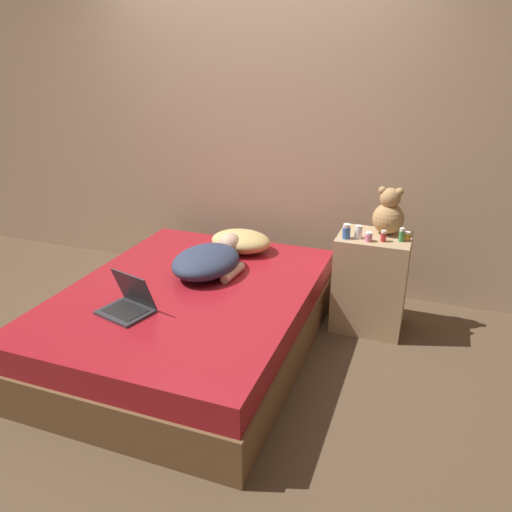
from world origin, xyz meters
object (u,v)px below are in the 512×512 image
Objects in this scene: laptop at (128,303)px; bottle_pink at (369,237)px; pillow at (241,241)px; bottle_amber at (407,236)px; teddy_bear at (389,214)px; bottle_white at (358,232)px; bottle_green at (402,235)px; person_lying at (209,260)px; bottle_red at (384,236)px; bottle_blue at (346,231)px.

bottle_pink is (1.20, 0.95, 0.22)m from laptop.
pillow is 1.11m from laptop.
bottle_amber is (1.17, -0.03, 0.20)m from pillow.
teddy_bear is at bearing 56.77° from laptop.
bottle_white is at bearing -167.49° from bottle_amber.
bottle_green is (0.20, 0.07, 0.01)m from bottle_pink.
bottle_white is 0.31m from bottle_amber.
laptop is at bearing -103.49° from pillow.
bottle_green is (1.39, 1.02, 0.24)m from laptop.
bottle_green is 1.52× the size of bottle_amber.
bottle_green is at bearing -49.23° from teddy_bear.
bottle_amber is (1.43, 1.05, 0.22)m from laptop.
bottle_red is (1.09, 0.32, 0.20)m from person_lying.
bottle_blue is (-0.23, -0.03, 0.01)m from bottle_red.
pillow is at bearing 174.50° from bottle_red.
bottle_red is 1.25× the size of bottle_amber.
person_lying is at bearing -163.79° from bottle_red.
teddy_bear reaches higher than bottle_white.
person_lying is 11.77× the size of bottle_pink.
person_lying is at bearing -98.30° from pillow.
teddy_bear reaches higher than bottle_amber.
bottle_white is (1.12, 0.98, 0.24)m from laptop.
laptop is 1.54m from bottle_pink.
bottle_pink is at bearing -156.74° from bottle_amber.
teddy_bear is 0.32m from bottle_blue.
person_lying is 1.06m from bottle_pink.
bottle_white is at bearing -136.08° from teddy_bear.
teddy_bear is 3.54× the size of bottle_green.
bottle_white is at bearing -171.89° from bottle_green.
bottle_pink is at bearing -1.09° from bottle_blue.
bottle_pink is at bearing 20.62° from person_lying.
teddy_bear reaches higher than laptop.
laptop is at bearing -143.75° from bottle_green.
bottle_blue reaches higher than pillow.
teddy_bear is 0.24m from bottle_pink.
bottle_white is at bearing 56.40° from laptop.
bottle_white is (-0.07, 0.03, 0.01)m from bottle_pink.
laptop is 1.75m from teddy_bear.
pillow is 1.36× the size of laptop.
bottle_red is 0.86× the size of bottle_white.
person_lying is 12.11× the size of bottle_amber.
bottle_red is 0.12m from bottle_green.
laptop is 1.51m from bottle_white.
laptop is 3.69× the size of bottle_green.
teddy_bear is (1.09, 0.48, 0.30)m from person_lying.
person_lying is 1.26m from bottle_green.
bottle_pink is at bearing -116.07° from teddy_bear.
laptop is (-0.20, -0.66, -0.03)m from person_lying.
person_lying is at bearing -163.35° from bottle_green.
bottle_red is 0.16m from bottle_white.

